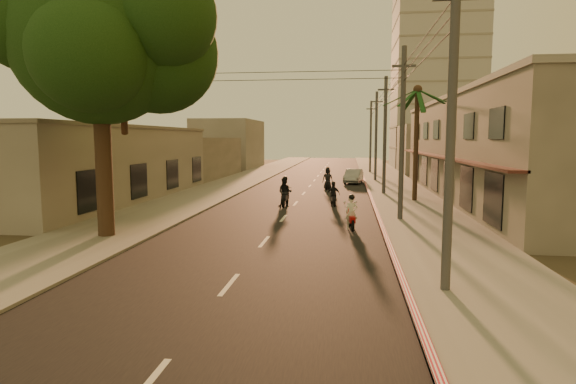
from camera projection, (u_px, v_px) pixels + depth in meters
name	position (u px, v px, depth m)	size (l,w,h in m)	color
ground	(255.00, 253.00, 18.21)	(160.00, 160.00, 0.00)	#383023
road	(304.00, 193.00, 37.93)	(10.00, 140.00, 0.02)	black
sidewalk_right	(401.00, 194.00, 36.99)	(5.00, 140.00, 0.12)	slate
sidewalk_left	(211.00, 192.00, 38.85)	(5.00, 140.00, 0.12)	slate
curb_stripe	(372.00, 202.00, 32.36)	(0.20, 60.00, 0.20)	red
shophouse_row	(499.00, 148.00, 33.82)	(8.80, 34.20, 7.30)	gray
left_building	(96.00, 163.00, 33.45)	(8.20, 24.20, 5.20)	#9A948B
distant_tower	(436.00, 72.00, 69.90)	(12.10, 12.10, 28.00)	#B7B5B2
broadleaf_tree	(109.00, 39.00, 20.20)	(9.60, 8.70, 12.10)	black
palm_tree	(417.00, 96.00, 32.20)	(5.00, 5.00, 8.20)	black
utility_poles	(385.00, 109.00, 36.44)	(1.20, 48.26, 9.00)	#38383A
filler_right	(433.00, 149.00, 60.52)	(8.00, 14.00, 6.00)	#9A948B
filler_left_near	(190.00, 158.00, 53.22)	(8.00, 14.00, 4.40)	#9A948B
filler_left_far	(229.00, 144.00, 70.83)	(8.00, 14.00, 7.00)	#9A948B
scooter_red	(351.00, 214.00, 22.92)	(0.73, 1.73, 1.70)	black
scooter_mid_a	(285.00, 193.00, 30.59)	(0.95, 1.99, 1.95)	black
scooter_mid_b	(333.00, 195.00, 30.89)	(1.01, 1.61, 1.59)	black
scooter_far_a	(328.00, 179.00, 40.84)	(0.95, 1.96, 1.93)	black
parked_car	(354.00, 176.00, 46.49)	(2.02, 4.34, 1.38)	#989BA0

